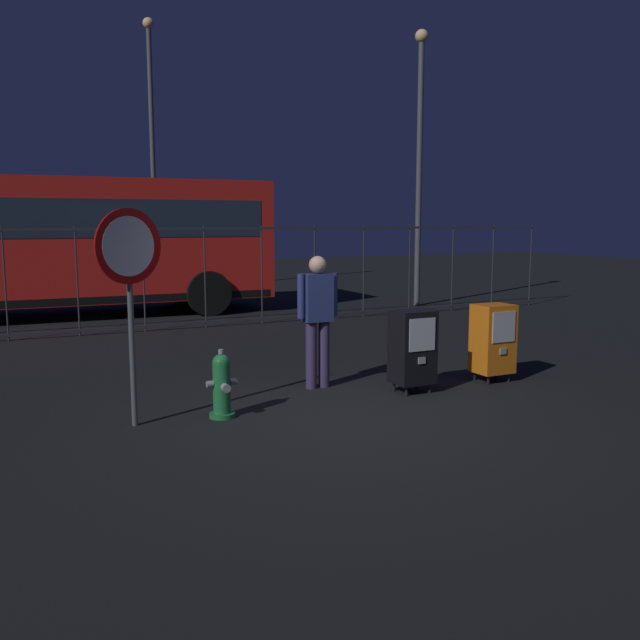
# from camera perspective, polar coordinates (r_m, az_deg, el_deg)

# --- Properties ---
(ground_plane) EXTENTS (60.00, 60.00, 0.00)m
(ground_plane) POSITION_cam_1_polar(r_m,az_deg,el_deg) (7.50, 2.02, -8.14)
(ground_plane) COLOR black
(fire_hydrant) EXTENTS (0.33, 0.32, 0.75)m
(fire_hydrant) POSITION_cam_1_polar(r_m,az_deg,el_deg) (7.56, -8.05, -5.34)
(fire_hydrant) COLOR #1E7238
(fire_hydrant) RESTS_ON ground_plane
(newspaper_box_primary) EXTENTS (0.48, 0.42, 1.02)m
(newspaper_box_primary) POSITION_cam_1_polar(r_m,az_deg,el_deg) (9.41, 13.98, -1.48)
(newspaper_box_primary) COLOR black
(newspaper_box_primary) RESTS_ON ground_plane
(newspaper_box_secondary) EXTENTS (0.48, 0.42, 1.02)m
(newspaper_box_secondary) POSITION_cam_1_polar(r_m,az_deg,el_deg) (8.61, 7.58, -2.19)
(newspaper_box_secondary) COLOR black
(newspaper_box_secondary) RESTS_ON ground_plane
(stop_sign) EXTENTS (0.71, 0.31, 2.23)m
(stop_sign) POSITION_cam_1_polar(r_m,az_deg,el_deg) (7.24, -15.34, 3.88)
(stop_sign) COLOR #4C4F54
(stop_sign) RESTS_ON ground_plane
(pedestrian) EXTENTS (0.55, 0.22, 1.67)m
(pedestrian) POSITION_cam_1_polar(r_m,az_deg,el_deg) (8.71, -0.19, 0.52)
(pedestrian) COLOR #382D51
(pedestrian) RESTS_ON ground_plane
(fence_barrier) EXTENTS (18.03, 0.04, 2.00)m
(fence_barrier) POSITION_cam_1_polar(r_m,az_deg,el_deg) (13.75, -11.80, 3.44)
(fence_barrier) COLOR #2D2D33
(fence_barrier) RESTS_ON ground_plane
(bus_near) EXTENTS (10.57, 3.02, 3.00)m
(bus_near) POSITION_cam_1_polar(r_m,az_deg,el_deg) (16.31, -23.04, 6.11)
(bus_near) COLOR red
(bus_near) RESTS_ON ground_plane
(street_light_near_left) EXTENTS (0.32, 0.32, 6.60)m
(street_light_near_left) POSITION_cam_1_polar(r_m,az_deg,el_deg) (17.53, 8.16, 13.79)
(street_light_near_left) COLOR #4C4F54
(street_light_near_left) RESTS_ON ground_plane
(street_light_near_right) EXTENTS (0.32, 0.32, 7.85)m
(street_light_near_right) POSITION_cam_1_polar(r_m,az_deg,el_deg) (21.55, -13.60, 14.30)
(street_light_near_right) COLOR #4C4F54
(street_light_near_right) RESTS_ON ground_plane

